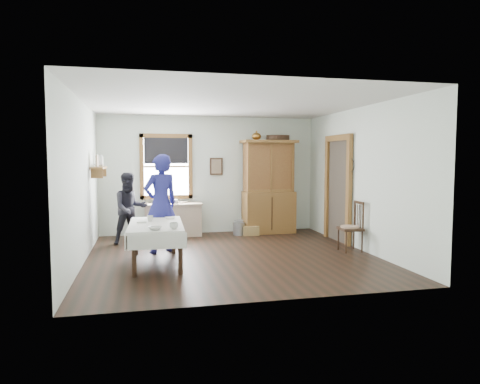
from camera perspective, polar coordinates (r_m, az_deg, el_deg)
The scene contains 20 objects.
room at distance 7.54m, azimuth -1.19°, elevation 1.57°, with size 5.01×5.01×2.70m.
window at distance 9.86m, azimuth -9.81°, elevation 3.85°, with size 1.18×0.07×1.48m.
doorway at distance 9.15m, azimuth 12.96°, elevation 0.80°, with size 0.09×1.14×2.22m.
wall_shelf at distance 8.96m, azimuth -18.29°, elevation 3.24°, with size 0.24×1.00×0.44m.
framed_picture at distance 9.98m, azimuth -3.18°, elevation 3.43°, with size 0.30×0.04×0.40m, color #321C11.
rug_beater at distance 8.64m, azimuth 14.57°, elevation 4.26°, with size 0.27×0.27×0.01m, color black.
work_counter at distance 9.69m, azimuth -8.91°, elevation -3.66°, with size 1.29×0.49×0.74m, color tan.
china_hutch at distance 9.96m, azimuth 3.85°, elevation 0.70°, with size 1.26×0.60×2.15m, color brown.
dining_table at distance 7.20m, azimuth -11.13°, elevation -6.78°, with size 0.89×1.68×0.67m, color white.
spindle_chair at distance 8.26m, azimuth 14.49°, elevation -4.45°, with size 0.43×0.43×0.94m, color #321C11.
pail at distance 9.75m, azimuth -0.15°, elevation -4.90°, with size 0.27×0.27×0.29m, color gray.
wicker_basket at distance 9.72m, azimuth 1.45°, elevation -5.15°, with size 0.36×0.25×0.21m, color #9B7D46.
woman_blue at distance 7.99m, azimuth -10.51°, elevation -2.02°, with size 0.61×0.40×1.68m, color navy.
figure_dark at distance 8.95m, azimuth -14.45°, elevation -2.47°, with size 0.65×0.51×1.34m, color black.
table_cup_a at distance 6.52m, azimuth -8.81°, elevation -4.46°, with size 0.13×0.13×0.10m, color silver.
table_cup_b at distance 7.38m, azimuth -11.91°, elevation -3.48°, with size 0.10×0.10×0.10m, color silver.
table_bowl at distance 6.50m, azimuth -11.24°, elevation -4.74°, with size 0.22×0.22×0.06m, color silver.
counter_book at distance 9.67m, azimuth -8.47°, elevation -1.41°, with size 0.18×0.24×0.02m, color #7E6C54.
counter_bowl at distance 9.61m, azimuth -9.94°, elevation -1.37°, with size 0.19×0.19×0.06m, color silver.
shelf_bowl at distance 8.97m, azimuth -18.28°, elevation 3.39°, with size 0.22×0.22×0.05m, color silver.
Camera 1 is at (-1.51, -7.38, 1.73)m, focal length 32.00 mm.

